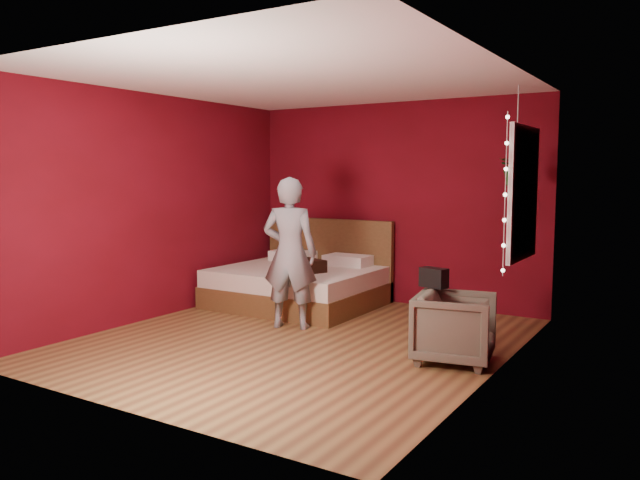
# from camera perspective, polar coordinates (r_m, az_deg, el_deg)

# --- Properties ---
(floor) EXTENTS (4.50, 4.50, 0.00)m
(floor) POSITION_cam_1_polar(r_m,az_deg,el_deg) (6.43, -1.93, -9.12)
(floor) COLOR olive
(floor) RESTS_ON ground
(room_walls) EXTENTS (4.04, 4.54, 2.62)m
(room_walls) POSITION_cam_1_polar(r_m,az_deg,el_deg) (6.20, -1.99, 6.03)
(room_walls) COLOR maroon
(room_walls) RESTS_ON ground
(window) EXTENTS (0.05, 0.97, 1.27)m
(window) POSITION_cam_1_polar(r_m,az_deg,el_deg) (6.24, 18.07, 4.09)
(window) COLOR white
(window) RESTS_ON room_walls
(fairy_lights) EXTENTS (0.04, 0.04, 1.45)m
(fairy_lights) POSITION_cam_1_polar(r_m,az_deg,el_deg) (5.74, 16.58, 3.99)
(fairy_lights) COLOR silver
(fairy_lights) RESTS_ON room_walls
(bed) EXTENTS (1.94, 1.65, 1.07)m
(bed) POSITION_cam_1_polar(r_m,az_deg,el_deg) (8.07, -1.78, -3.96)
(bed) COLOR brown
(bed) RESTS_ON ground
(person) EXTENTS (0.70, 0.56, 1.65)m
(person) POSITION_cam_1_polar(r_m,az_deg,el_deg) (6.79, -2.78, -1.20)
(person) COLOR gray
(person) RESTS_ON ground
(armchair) EXTENTS (0.80, 0.78, 0.62)m
(armchair) POSITION_cam_1_polar(r_m,az_deg,el_deg) (5.75, 12.21, -7.86)
(armchair) COLOR #62604E
(armchair) RESTS_ON ground
(handbag) EXTENTS (0.28, 0.19, 0.18)m
(handbag) POSITION_cam_1_polar(r_m,az_deg,el_deg) (5.94, 10.37, -3.40)
(handbag) COLOR black
(handbag) RESTS_ON armchair
(throw_pillow) EXTENTS (0.55, 0.55, 0.15)m
(throw_pillow) POSITION_cam_1_polar(r_m,az_deg,el_deg) (7.64, -1.52, -2.39)
(throw_pillow) COLOR black
(throw_pillow) RESTS_ON bed
(hanging_plant) EXTENTS (0.38, 0.35, 1.04)m
(hanging_plant) POSITION_cam_1_polar(r_m,az_deg,el_deg) (6.92, 17.49, 6.34)
(hanging_plant) COLOR silver
(hanging_plant) RESTS_ON room_walls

